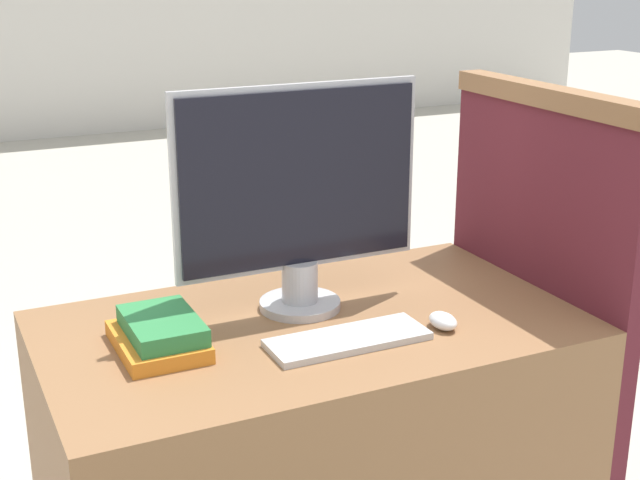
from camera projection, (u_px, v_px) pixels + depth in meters
name	position (u px, v px, depth m)	size (l,w,h in m)	color
desk	(312.00, 458.00, 2.19)	(1.24, 0.72, 0.72)	#8C603D
carrel_divider	(534.00, 316.00, 2.36)	(0.07, 0.71, 1.23)	#5B1E28
monitor	(299.00, 195.00, 2.07)	(0.61, 0.20, 0.54)	#B7B7BC
keyboard	(348.00, 339.00, 1.96)	(0.36, 0.13, 0.02)	silver
mouse	(443.00, 321.00, 2.04)	(0.06, 0.08, 0.04)	white
book_stack	(160.00, 334.00, 1.93)	(0.18, 0.25, 0.07)	orange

